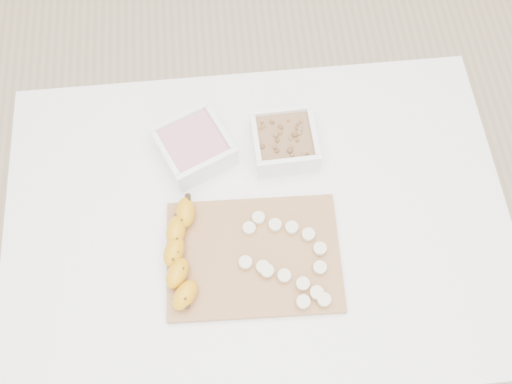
{
  "coord_description": "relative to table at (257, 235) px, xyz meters",
  "views": [
    {
      "loc": [
        -0.04,
        -0.42,
        1.8
      ],
      "look_at": [
        0.0,
        0.03,
        0.81
      ],
      "focal_mm": 40.0,
      "sensor_mm": 36.0,
      "label": 1
    }
  ],
  "objects": [
    {
      "name": "banana",
      "position": [
        -0.15,
        -0.07,
        0.13
      ],
      "size": [
        0.11,
        0.22,
        0.04
      ],
      "primitive_type": null,
      "rotation": [
        0.0,
        0.0,
        -0.25
      ],
      "color": "orange",
      "rests_on": "cutting_board"
    },
    {
      "name": "bowl_granola",
      "position": [
        0.07,
        0.15,
        0.13
      ],
      "size": [
        0.13,
        0.13,
        0.06
      ],
      "color": "white",
      "rests_on": "table"
    },
    {
      "name": "cutting_board",
      "position": [
        -0.02,
        -0.08,
        0.1
      ],
      "size": [
        0.34,
        0.25,
        0.01
      ],
      "primitive_type": "cube",
      "rotation": [
        0.0,
        0.0,
        -0.04
      ],
      "color": "#A67140",
      "rests_on": "table"
    },
    {
      "name": "bowl_yogurt",
      "position": [
        -0.11,
        0.16,
        0.13
      ],
      "size": [
        0.18,
        0.18,
        0.06
      ],
      "color": "white",
      "rests_on": "table"
    },
    {
      "name": "ground",
      "position": [
        0.0,
        0.0,
        -0.65
      ],
      "size": [
        3.5,
        3.5,
        0.0
      ],
      "primitive_type": "plane",
      "color": "#C6AD89",
      "rests_on": "ground"
    },
    {
      "name": "table",
      "position": [
        0.0,
        0.0,
        0.0
      ],
      "size": [
        1.0,
        0.7,
        0.75
      ],
      "color": "white",
      "rests_on": "ground"
    },
    {
      "name": "banana_slices",
      "position": [
        0.05,
        -0.1,
        0.12
      ],
      "size": [
        0.17,
        0.2,
        0.02
      ],
      "color": "beige",
      "rests_on": "cutting_board"
    }
  ]
}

